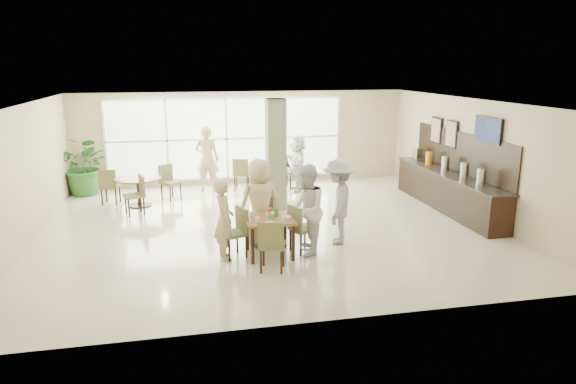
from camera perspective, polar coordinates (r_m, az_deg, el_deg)
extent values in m
plane|color=beige|center=(11.69, -2.18, -3.88)|extent=(10.00, 10.00, 0.00)
plane|color=white|center=(11.15, -2.31, 9.94)|extent=(10.00, 10.00, 0.00)
plane|color=#C6B78E|center=(15.73, -5.03, 5.97)|extent=(10.00, 0.00, 10.00)
plane|color=#C6B78E|center=(7.07, 3.94, -4.09)|extent=(10.00, 0.00, 10.00)
plane|color=#C6B78E|center=(11.61, -27.36, 1.56)|extent=(0.00, 9.00, 9.00)
plane|color=#C6B78E|center=(13.11, 19.87, 3.57)|extent=(0.00, 9.00, 9.00)
plane|color=silver|center=(15.65, -6.84, 5.89)|extent=(7.00, 0.00, 7.00)
cube|color=#606748|center=(12.56, -1.37, 3.98)|extent=(0.45, 0.45, 2.80)
cube|color=brown|center=(9.78, -2.09, -3.04)|extent=(0.91, 0.91, 0.05)
cube|color=black|center=(9.48, -3.96, -6.01)|extent=(0.06, 0.06, 0.70)
cube|color=black|center=(9.61, 0.58, -5.70)|extent=(0.06, 0.06, 0.70)
cube|color=black|center=(10.20, -4.57, -4.56)|extent=(0.06, 0.06, 0.70)
cube|color=black|center=(10.32, -0.34, -4.29)|extent=(0.06, 0.06, 0.70)
cylinder|color=brown|center=(13.77, -16.34, 1.46)|extent=(1.18, 1.18, 0.04)
cylinder|color=black|center=(13.85, -16.23, -0.05)|extent=(0.10, 0.10, 0.71)
cylinder|color=black|center=(13.94, -16.13, -1.41)|extent=(0.60, 0.60, 0.03)
cylinder|color=brown|center=(14.64, -2.27, 2.75)|extent=(1.09, 1.09, 0.04)
cylinder|color=black|center=(14.71, -2.25, 1.32)|extent=(0.10, 0.10, 0.71)
cylinder|color=black|center=(14.79, -2.24, 0.03)|extent=(0.60, 0.60, 0.03)
cylinder|color=white|center=(9.55, -0.47, -2.97)|extent=(0.08, 0.08, 0.10)
cylinder|color=white|center=(9.50, -3.42, -3.09)|extent=(0.08, 0.08, 0.10)
cylinder|color=white|center=(9.89, -4.04, -2.41)|extent=(0.08, 0.08, 0.10)
cylinder|color=white|center=(9.44, -2.15, -3.46)|extent=(0.20, 0.20, 0.01)
cylinder|color=white|center=(10.05, -1.93, -2.37)|extent=(0.20, 0.20, 0.01)
cylinder|color=white|center=(9.79, -0.17, -2.80)|extent=(0.20, 0.20, 0.01)
cylinder|color=#99B27F|center=(9.75, -2.10, -2.56)|extent=(0.07, 0.07, 0.12)
sphere|color=#FF5015|center=(9.73, -1.93, -1.93)|extent=(0.07, 0.07, 0.07)
sphere|color=#FF5015|center=(9.74, -2.22, -1.91)|extent=(0.07, 0.07, 0.07)
sphere|color=#FF5015|center=(9.70, -2.16, -1.99)|extent=(0.07, 0.07, 0.07)
cube|color=green|center=(9.87, -1.34, -2.27)|extent=(0.10, 0.07, 0.15)
cube|color=black|center=(13.56, 17.30, -0.01)|extent=(0.60, 4.60, 0.90)
cube|color=black|center=(13.46, 17.44, 1.93)|extent=(0.64, 4.70, 0.04)
cube|color=black|center=(13.51, 18.68, 4.17)|extent=(0.04, 4.60, 1.00)
cylinder|color=silver|center=(12.25, 20.67, 1.57)|extent=(0.20, 0.20, 0.40)
cylinder|color=silver|center=(12.83, 19.02, 2.24)|extent=(0.20, 0.20, 0.40)
cylinder|color=silver|center=(13.59, 17.11, 3.02)|extent=(0.20, 0.20, 0.40)
cylinder|color=orange|center=(14.38, 15.39, 3.63)|extent=(0.18, 0.18, 0.36)
cube|color=silver|center=(14.99, 14.18, 4.12)|extent=(0.18, 0.30, 0.36)
cube|color=black|center=(12.48, 21.36, 6.44)|extent=(0.06, 1.00, 0.58)
cube|color=#7F99CC|center=(12.46, 21.26, 6.44)|extent=(0.01, 0.92, 0.50)
cube|color=black|center=(13.87, 17.71, 6.16)|extent=(0.04, 0.55, 0.70)
cube|color=brown|center=(13.86, 17.61, 6.16)|extent=(0.01, 0.47, 0.62)
cube|color=black|center=(14.57, 16.17, 6.62)|extent=(0.04, 0.55, 0.70)
cube|color=brown|center=(14.56, 16.08, 6.62)|extent=(0.01, 0.47, 0.62)
imported|color=#2E6528|center=(15.43, -21.56, 2.75)|extent=(1.97, 1.97, 1.66)
imported|color=#C7B785|center=(9.66, -7.12, -3.06)|extent=(0.46, 0.62, 1.54)
imported|color=#C7B785|center=(10.35, -3.15, -1.14)|extent=(0.96, 0.68, 1.78)
imported|color=white|center=(9.81, 2.04, -2.02)|extent=(0.85, 0.99, 1.77)
imported|color=#A1A2A4|center=(10.47, 5.59, -1.07)|extent=(1.02, 1.29, 1.76)
imported|color=teal|center=(13.77, -1.36, 2.23)|extent=(0.93, 0.56, 1.55)
imported|color=white|center=(14.87, 1.06, 3.26)|extent=(0.69, 1.52, 1.62)
imported|color=#C7B785|center=(14.90, -8.99, 3.66)|extent=(0.80, 0.65, 1.91)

